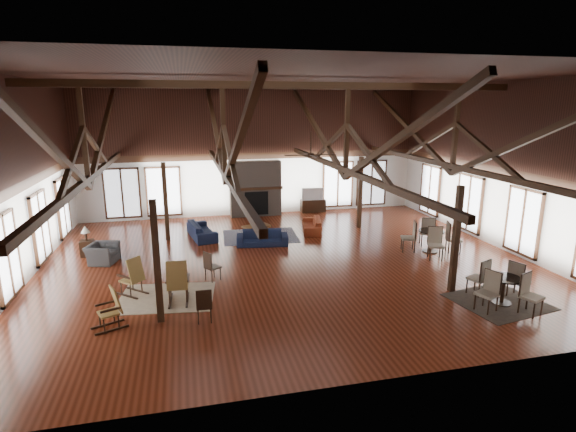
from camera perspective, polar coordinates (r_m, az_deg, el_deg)
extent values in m
plane|color=maroon|center=(15.32, -0.11, -5.76)|extent=(16.00, 16.00, 0.00)
cube|color=black|center=(14.44, -0.12, 17.26)|extent=(16.00, 14.00, 0.02)
cube|color=white|center=(21.40, -4.40, 8.13)|extent=(16.00, 0.02, 6.00)
cube|color=white|center=(8.06, 11.22, -2.00)|extent=(16.00, 0.02, 6.00)
cube|color=white|center=(14.98, -31.52, 3.56)|extent=(0.02, 14.00, 6.00)
cube|color=white|center=(18.13, 25.48, 5.75)|extent=(0.02, 14.00, 6.00)
cube|color=#311B0D|center=(14.43, -0.12, 16.27)|extent=(15.60, 0.18, 0.22)
cube|color=#311B0D|center=(14.47, -24.02, 4.32)|extent=(0.16, 13.70, 0.18)
cube|color=#311B0D|center=(14.33, -24.56, 9.64)|extent=(0.14, 0.14, 2.70)
cube|color=#311B0D|center=(17.78, -22.40, 10.06)|extent=(0.15, 7.07, 3.12)
cube|color=#311B0D|center=(10.93, -27.92, 7.62)|extent=(0.15, 7.07, 3.12)
cube|color=#311B0D|center=(14.26, -8.00, 5.27)|extent=(0.16, 13.70, 0.18)
cube|color=#311B0D|center=(14.12, -8.19, 10.69)|extent=(0.14, 0.14, 2.70)
cube|color=#311B0D|center=(17.61, -9.23, 10.89)|extent=(0.15, 7.07, 3.12)
cube|color=#311B0D|center=(10.66, -6.43, 9.03)|extent=(0.15, 7.07, 3.12)
cube|color=#311B0D|center=(15.15, 7.31, 5.81)|extent=(0.16, 13.70, 0.18)
cube|color=#311B0D|center=(15.01, 7.48, 10.91)|extent=(0.14, 0.14, 2.70)
cube|color=#311B0D|center=(18.34, 3.57, 11.16)|extent=(0.15, 7.07, 3.12)
cube|color=#311B0D|center=(11.82, 13.47, 9.22)|extent=(0.15, 7.07, 3.12)
cube|color=#311B0D|center=(16.96, 20.16, 5.94)|extent=(0.16, 13.70, 0.18)
cube|color=#311B0D|center=(16.84, 20.55, 10.48)|extent=(0.14, 0.14, 2.70)
cube|color=#311B0D|center=(19.86, 14.91, 10.94)|extent=(0.15, 7.07, 3.12)
cube|color=#311B0D|center=(14.06, 28.40, 8.65)|extent=(0.15, 7.07, 3.12)
cube|color=#311B0D|center=(11.19, -16.31, -5.68)|extent=(0.16, 0.16, 3.05)
cube|color=#311B0D|center=(13.31, 20.53, -2.86)|extent=(0.16, 0.16, 3.05)
cube|color=#311B0D|center=(17.94, -15.27, 1.75)|extent=(0.16, 0.16, 3.05)
cube|color=#311B0D|center=(19.34, 9.14, 2.94)|extent=(0.16, 0.16, 3.05)
cube|color=#6B5D51|center=(21.33, -4.18, 3.50)|extent=(2.40, 0.62, 2.60)
cube|color=black|center=(21.15, -4.01, 1.62)|extent=(1.10, 0.06, 1.10)
cube|color=black|center=(21.05, -4.06, 3.50)|extent=(2.50, 0.20, 0.12)
cylinder|color=black|center=(13.62, 2.92, 9.22)|extent=(0.04, 0.04, 0.70)
cylinder|color=black|center=(13.65, 2.91, 7.76)|extent=(0.20, 0.20, 0.10)
cube|color=black|center=(13.78, 4.72, 7.79)|extent=(0.70, 0.12, 0.02)
cube|color=black|center=(14.08, 2.40, 7.96)|extent=(0.12, 0.70, 0.02)
cube|color=black|center=(13.54, 1.06, 7.72)|extent=(0.70, 0.12, 0.02)
cube|color=black|center=(13.22, 3.45, 7.55)|extent=(0.12, 0.70, 0.02)
imported|color=#131A34|center=(16.99, -3.28, -2.78)|extent=(2.01, 1.02, 0.56)
imported|color=#121933|center=(18.22, -10.88, -1.77)|extent=(2.19, 1.17, 0.61)
imported|color=maroon|center=(18.83, 3.05, -1.13)|extent=(1.95, 1.12, 0.54)
cube|color=brown|center=(18.19, -4.05, -1.30)|extent=(1.21, 0.88, 0.06)
cube|color=brown|center=(18.01, -5.39, -2.17)|extent=(0.06, 0.06, 0.36)
cube|color=brown|center=(18.36, -5.55, -1.86)|extent=(0.06, 0.06, 0.36)
cube|color=brown|center=(18.15, -2.52, -1.99)|extent=(0.06, 0.06, 0.36)
cube|color=brown|center=(18.49, -2.73, -1.69)|extent=(0.06, 0.06, 0.36)
imported|color=#B2B2B2|center=(18.14, -4.07, -0.94)|extent=(0.22, 0.22, 0.18)
imported|color=#303032|center=(16.34, -22.49, -4.40)|extent=(1.19, 1.10, 0.64)
cube|color=black|center=(17.26, -24.13, -3.73)|extent=(0.43, 0.43, 0.57)
cylinder|color=black|center=(17.14, -24.28, -2.28)|extent=(0.08, 0.08, 0.34)
cone|color=beige|center=(17.08, -24.36, -1.54)|extent=(0.30, 0.30, 0.25)
cube|color=olive|center=(13.38, -19.32, -7.67)|extent=(0.67, 0.67, 0.05)
cube|color=olive|center=(13.10, -18.78, -6.53)|extent=(0.46, 0.48, 0.70)
cube|color=black|center=(13.40, -19.82, -9.51)|extent=(0.67, 0.61, 0.05)
cube|color=black|center=(13.64, -18.55, -8.98)|extent=(0.67, 0.61, 0.05)
cube|color=olive|center=(12.53, -13.78, -8.53)|extent=(0.57, 0.55, 0.06)
cube|color=olive|center=(12.16, -13.96, -7.37)|extent=(0.55, 0.24, 0.77)
cube|color=black|center=(12.72, -14.68, -10.39)|extent=(0.12, 0.95, 0.06)
cube|color=black|center=(12.68, -12.64, -10.34)|extent=(0.12, 0.95, 0.06)
cube|color=olive|center=(11.66, -21.85, -11.37)|extent=(0.56, 0.57, 0.05)
cube|color=olive|center=(11.58, -21.01, -9.82)|extent=(0.33, 0.47, 0.64)
cube|color=black|center=(11.65, -21.43, -13.33)|extent=(0.73, 0.36, 0.05)
cube|color=black|center=(11.97, -21.93, -12.62)|extent=(0.73, 0.36, 0.05)
cube|color=black|center=(13.77, -9.54, -6.43)|extent=(0.54, 0.54, 0.05)
cube|color=black|center=(13.59, -10.18, -5.61)|extent=(0.25, 0.35, 0.51)
cylinder|color=black|center=(13.85, -9.50, -7.24)|extent=(0.03, 0.03, 0.42)
cube|color=black|center=(11.36, -10.60, -11.15)|extent=(0.38, 0.38, 0.04)
cube|color=black|center=(11.10, -10.63, -10.40)|extent=(0.38, 0.04, 0.49)
cylinder|color=black|center=(11.44, -10.55, -12.07)|extent=(0.03, 0.03, 0.40)
cylinder|color=black|center=(13.25, 25.79, -7.09)|extent=(0.86, 0.86, 0.04)
cylinder|color=black|center=(13.37, 25.63, -8.52)|extent=(0.10, 0.10, 0.71)
cylinder|color=black|center=(13.51, 25.47, -9.91)|extent=(0.52, 0.52, 0.04)
cylinder|color=black|center=(16.85, 17.76, -1.84)|extent=(0.91, 0.91, 0.04)
cylinder|color=black|center=(16.95, 17.67, -3.06)|extent=(0.10, 0.10, 0.75)
cylinder|color=black|center=(17.06, 17.58, -4.28)|extent=(0.55, 0.55, 0.04)
imported|color=#B2B2B2|center=(13.20, 25.40, -6.81)|extent=(0.14, 0.14, 0.10)
imported|color=#B2B2B2|center=(16.77, 17.92, -1.66)|extent=(0.15, 0.15, 0.10)
cube|color=black|center=(22.22, 3.20, 1.32)|extent=(1.21, 0.45, 0.60)
imported|color=#B2B2B2|center=(22.09, 3.10, 2.85)|extent=(1.07, 0.25, 0.61)
cube|color=tan|center=(13.02, -15.15, -9.94)|extent=(2.78, 2.31, 0.01)
cube|color=#191E46|center=(18.17, -3.54, -2.57)|extent=(3.08, 2.40, 0.01)
cube|color=black|center=(13.58, 25.14, -9.82)|extent=(2.54, 2.37, 0.01)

